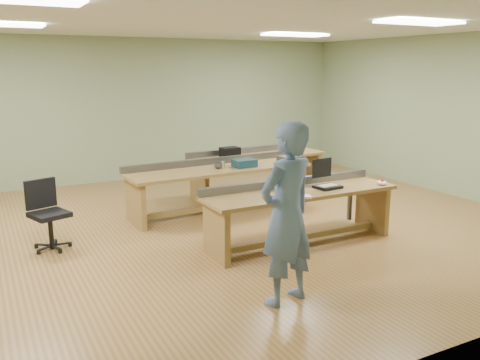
% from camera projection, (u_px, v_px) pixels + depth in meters
% --- Properties ---
extents(floor, '(10.00, 10.00, 0.00)m').
position_uv_depth(floor, '(207.00, 229.00, 7.62)').
color(floor, '#A46C3E').
rests_on(floor, ground).
extents(ceiling, '(10.00, 10.00, 0.00)m').
position_uv_depth(ceiling, '(204.00, 21.00, 6.97)').
color(ceiling, silver).
rests_on(ceiling, wall_back).
extents(wall_back, '(10.00, 0.04, 3.00)m').
position_uv_depth(wall_back, '(130.00, 110.00, 10.76)').
color(wall_back, gray).
rests_on(wall_back, floor).
extents(wall_front, '(10.00, 0.04, 3.00)m').
position_uv_depth(wall_front, '(419.00, 186.00, 3.83)').
color(wall_front, gray).
rests_on(wall_front, floor).
extents(wall_right, '(0.04, 8.00, 3.00)m').
position_uv_depth(wall_right, '(449.00, 115.00, 9.55)').
color(wall_right, gray).
rests_on(wall_right, floor).
extents(fluor_panels, '(6.20, 3.50, 0.03)m').
position_uv_depth(fluor_panels, '(204.00, 23.00, 6.98)').
color(fluor_panels, white).
rests_on(fluor_panels, ceiling).
extents(workbench_front, '(2.76, 0.76, 0.86)m').
position_uv_depth(workbench_front, '(300.00, 204.00, 6.91)').
color(workbench_front, '#A48345').
rests_on(workbench_front, floor).
extents(workbench_mid, '(3.19, 1.00, 0.86)m').
position_uv_depth(workbench_mid, '(219.00, 179.00, 8.48)').
color(workbench_mid, '#A48345').
rests_on(workbench_mid, floor).
extents(workbench_back, '(2.76, 0.90, 0.86)m').
position_uv_depth(workbench_back, '(257.00, 165.00, 9.73)').
color(workbench_back, '#A48345').
rests_on(workbench_back, floor).
extents(person, '(0.78, 0.61, 1.88)m').
position_uv_depth(person, '(286.00, 214.00, 5.07)').
color(person, slate).
rests_on(person, floor).
extents(laptop_base, '(0.36, 0.30, 0.04)m').
position_uv_depth(laptop_base, '(328.00, 187.00, 6.99)').
color(laptop_base, black).
rests_on(laptop_base, workbench_front).
extents(laptop_screen, '(0.34, 0.05, 0.26)m').
position_uv_depth(laptop_screen, '(322.00, 168.00, 7.05)').
color(laptop_screen, black).
rests_on(laptop_screen, laptop_base).
extents(keyboard, '(0.45, 0.30, 0.02)m').
position_uv_depth(keyboard, '(294.00, 197.00, 6.47)').
color(keyboard, silver).
rests_on(keyboard, workbench_front).
extents(trackball_mouse, '(0.15, 0.17, 0.06)m').
position_uv_depth(trackball_mouse, '(382.00, 183.00, 7.19)').
color(trackball_mouse, white).
rests_on(trackball_mouse, workbench_front).
extents(camera_bag, '(0.31, 0.23, 0.19)m').
position_uv_depth(camera_bag, '(289.00, 183.00, 6.90)').
color(camera_bag, black).
rests_on(camera_bag, workbench_front).
extents(task_chair, '(0.64, 0.64, 0.93)m').
position_uv_depth(task_chair, '(49.00, 224.00, 6.75)').
color(task_chair, black).
rests_on(task_chair, floor).
extents(parts_bin_teal, '(0.38, 0.29, 0.13)m').
position_uv_depth(parts_bin_teal, '(244.00, 163.00, 8.49)').
color(parts_bin_teal, '#143544').
rests_on(parts_bin_teal, workbench_mid).
extents(parts_bin_grey, '(0.41, 0.27, 0.11)m').
position_uv_depth(parts_bin_grey, '(290.00, 159.00, 8.94)').
color(parts_bin_grey, '#37373A').
rests_on(parts_bin_grey, workbench_mid).
extents(mug, '(0.16, 0.16, 0.10)m').
position_uv_depth(mug, '(218.00, 166.00, 8.35)').
color(mug, '#37373A').
rests_on(mug, workbench_mid).
extents(drinks_can, '(0.08, 0.08, 0.12)m').
position_uv_depth(drinks_can, '(223.00, 165.00, 8.37)').
color(drinks_can, silver).
rests_on(drinks_can, workbench_mid).
extents(storage_box_back, '(0.35, 0.26, 0.19)m').
position_uv_depth(storage_box_back, '(230.00, 152.00, 9.36)').
color(storage_box_back, black).
rests_on(storage_box_back, workbench_back).
extents(tray_back, '(0.32, 0.27, 0.11)m').
position_uv_depth(tray_back, '(289.00, 151.00, 9.82)').
color(tray_back, '#37373A').
rests_on(tray_back, workbench_back).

